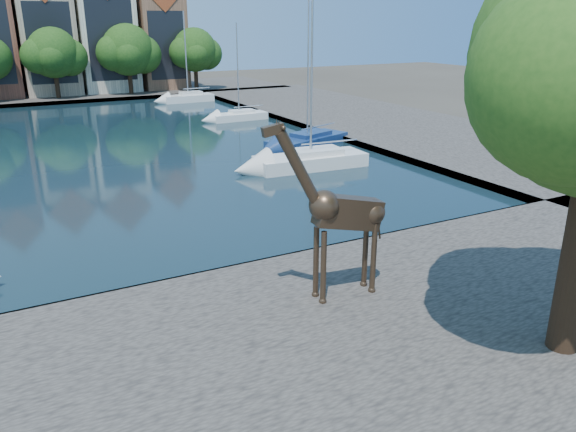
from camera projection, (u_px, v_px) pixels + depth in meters
name	position (u px, v px, depth m)	size (l,w,h in m)	color
ground	(185.00, 288.00, 19.31)	(160.00, 160.00, 0.00)	#38332B
water_basin	(77.00, 151.00, 39.31)	(38.00, 50.00, 0.08)	black
near_quay	(277.00, 396.00, 13.39)	(50.00, 14.00, 0.50)	#524E47
far_quay	(35.00, 96.00, 65.92)	(60.00, 16.00, 0.50)	#524E47
right_quay	(369.00, 119.00, 50.28)	(14.00, 52.00, 0.50)	#524E47
townhouse_east_inner	(44.00, 28.00, 64.31)	(5.94, 9.18, 15.79)	tan
townhouse_east_mid	(102.00, 25.00, 67.06)	(6.43, 9.18, 16.65)	beige
townhouse_east_end	(156.00, 33.00, 70.26)	(5.44, 9.18, 14.43)	brown
far_tree_mid_east	(54.00, 55.00, 60.63)	(7.02, 5.40, 7.52)	#332114
far_tree_east	(129.00, 52.00, 64.13)	(7.54, 5.80, 7.84)	#332114
far_tree_far_east	(195.00, 51.00, 67.72)	(6.76, 5.20, 7.36)	#332114
giraffe_statue	(339.00, 213.00, 16.83)	(3.93, 0.77, 5.61)	#3E2D1F
sailboat_right_a	(311.00, 157.00, 34.47)	(7.04, 2.87, 12.71)	silver
sailboat_right_b	(307.00, 138.00, 40.54)	(7.04, 4.42, 11.15)	navy
sailboat_right_c	(239.00, 115.00, 50.85)	(5.12, 1.92, 8.39)	white
sailboat_right_d	(188.00, 96.00, 62.02)	(5.50, 2.01, 9.51)	white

